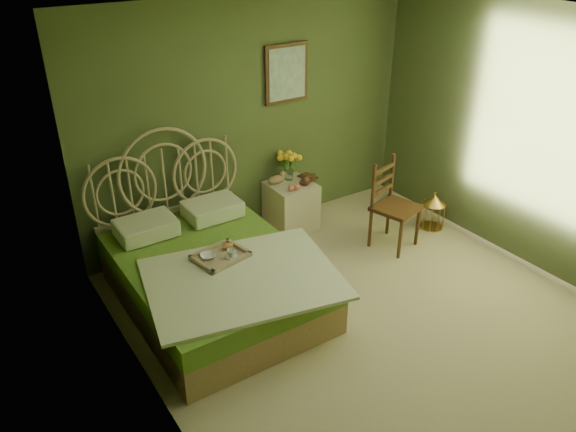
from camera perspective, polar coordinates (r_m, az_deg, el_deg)
floor at (r=5.22m, az=9.57°, el=-10.87°), size 4.50×4.50×0.00m
ceiling at (r=4.13m, az=12.57°, el=18.40°), size 4.50×4.50×0.00m
wall_back at (r=6.20m, az=-3.62°, el=9.74°), size 4.00×0.00×4.00m
wall_left at (r=3.59m, az=-13.22°, el=-5.80°), size 0.00×4.50×4.50m
wall_right at (r=6.01m, az=24.98°, el=6.51°), size 0.00×4.50×4.50m
wall_art at (r=6.26m, az=-0.14°, el=14.28°), size 0.54×0.04×0.64m
bed at (r=5.32m, az=-7.75°, el=-5.72°), size 1.83×2.30×1.43m
nightstand at (r=6.52m, az=0.29°, el=1.75°), size 0.50×0.50×0.98m
chair at (r=6.19m, az=10.45°, el=1.76°), size 0.54×0.54×0.99m
birdcage at (r=6.77m, az=14.50°, el=0.42°), size 0.27×0.27×0.41m
book_lower at (r=6.53m, az=1.53°, el=3.78°), size 0.19×0.23×0.02m
book_upper at (r=6.52m, az=1.54°, el=3.94°), size 0.24×0.26×0.02m
cereal_bowl at (r=5.09m, az=-8.13°, el=-4.05°), size 0.16×0.16×0.03m
coffee_cup at (r=5.06m, az=-5.77°, el=-3.82°), size 0.10×0.10×0.08m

